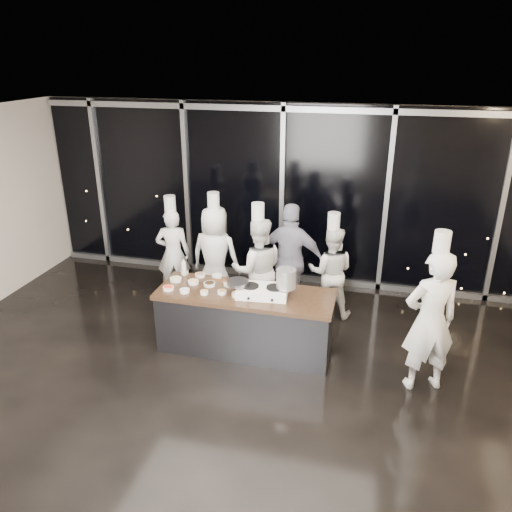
{
  "coord_description": "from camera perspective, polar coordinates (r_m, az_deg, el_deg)",
  "views": [
    {
      "loc": [
        1.65,
        -5.04,
        3.98
      ],
      "look_at": [
        0.08,
        1.2,
        1.33
      ],
      "focal_mm": 35.0,
      "sensor_mm": 36.0,
      "label": 1
    }
  ],
  "objects": [
    {
      "name": "chef_side",
      "position": [
        6.47,
        19.28,
        -6.95
      ],
      "size": [
        0.8,
        0.67,
        2.1
      ],
      "rotation": [
        0.0,
        0.0,
        3.51
      ],
      "color": "silver",
      "rests_on": "ground"
    },
    {
      "name": "ground",
      "position": [
        6.63,
        -3.3,
        -14.58
      ],
      "size": [
        9.0,
        9.0,
        0.0
      ],
      "primitive_type": "plane",
      "color": "black",
      "rests_on": "ground"
    },
    {
      "name": "chef_right",
      "position": [
        7.96,
        8.53,
        -1.74
      ],
      "size": [
        0.76,
        0.61,
        1.73
      ],
      "rotation": [
        0.0,
        0.0,
        3.2
      ],
      "color": "silver",
      "rests_on": "ground"
    },
    {
      "name": "chef_center",
      "position": [
        7.72,
        0.21,
        -1.54
      ],
      "size": [
        0.98,
        0.87,
        1.92
      ],
      "rotation": [
        0.0,
        0.0,
        3.48
      ],
      "color": "silver",
      "rests_on": "ground"
    },
    {
      "name": "window_wall",
      "position": [
        8.95,
        3.04,
        6.89
      ],
      "size": [
        8.9,
        0.11,
        3.2
      ],
      "color": "black",
      "rests_on": "ground"
    },
    {
      "name": "room_shell",
      "position": [
        5.53,
        -2.06,
        4.06
      ],
      "size": [
        9.02,
        7.02,
        3.21
      ],
      "color": "beige",
      "rests_on": "ground"
    },
    {
      "name": "squeeze_bottle",
      "position": [
        7.44,
        -8.25,
        -1.3
      ],
      "size": [
        0.07,
        0.07,
        0.26
      ],
      "color": "silver",
      "rests_on": "demo_counter"
    },
    {
      "name": "chef_left",
      "position": [
        8.24,
        -4.68,
        0.06
      ],
      "size": [
        0.87,
        0.61,
        1.93
      ],
      "rotation": [
        0.0,
        0.0,
        3.06
      ],
      "color": "silver",
      "rests_on": "ground"
    },
    {
      "name": "stove",
      "position": [
        6.79,
        0.75,
        -4.02
      ],
      "size": [
        0.72,
        0.49,
        0.14
      ],
      "rotation": [
        0.0,
        0.0,
        0.09
      ],
      "color": "white",
      "rests_on": "demo_counter"
    },
    {
      "name": "demo_counter",
      "position": [
        7.1,
        -1.21,
        -7.43
      ],
      "size": [
        2.46,
        0.86,
        0.9
      ],
      "color": "#333338",
      "rests_on": "ground"
    },
    {
      "name": "guest",
      "position": [
        7.9,
        4.03,
        -0.47
      ],
      "size": [
        1.1,
        0.51,
        1.84
      ],
      "rotation": [
        0.0,
        0.0,
        3.09
      ],
      "color": "#141335",
      "rests_on": "ground"
    },
    {
      "name": "chef_far_left",
      "position": [
        8.6,
        -9.44,
        0.42
      ],
      "size": [
        0.65,
        0.52,
        1.8
      ],
      "rotation": [
        0.0,
        0.0,
        3.42
      ],
      "color": "silver",
      "rests_on": "ground"
    },
    {
      "name": "prep_bowls",
      "position": [
        7.12,
        -5.83,
        -3.19
      ],
      "size": [
        1.17,
        0.71,
        0.05
      ],
      "color": "white",
      "rests_on": "demo_counter"
    },
    {
      "name": "frying_pan",
      "position": [
        6.8,
        -2.17,
        -3.05
      ],
      "size": [
        0.53,
        0.33,
        0.05
      ],
      "rotation": [
        0.0,
        0.0,
        0.09
      ],
      "color": "slate",
      "rests_on": "stove"
    },
    {
      "name": "stock_pot",
      "position": [
        6.67,
        3.47,
        -2.58
      ],
      "size": [
        0.29,
        0.29,
        0.26
      ],
      "primitive_type": "cylinder",
      "rotation": [
        0.0,
        0.0,
        0.09
      ],
      "color": "#B9B9BB",
      "rests_on": "stove"
    }
  ]
}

